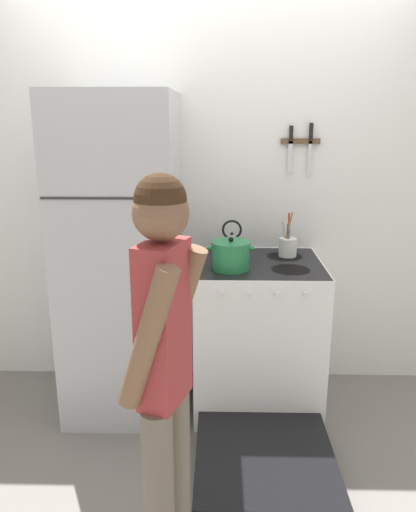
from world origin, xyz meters
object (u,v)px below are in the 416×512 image
stove_range (257,337)px  person (165,367)px  tea_kettle (232,245)px  dutch_oven_pot (231,255)px  refrigerator (122,258)px  utensil_jar (288,246)px

stove_range → person: bearing=-109.3°
tea_kettle → person: 1.41m
dutch_oven_pot → person: 1.14m
refrigerator → dutch_oven_pot: size_ratio=7.12×
refrigerator → tea_kettle: (0.65, 0.15, 0.05)m
stove_range → dutch_oven_pot: size_ratio=5.38×
tea_kettle → person: size_ratio=0.14×
dutch_oven_pot → tea_kettle: tea_kettle is taller
stove_range → tea_kettle: 0.58m
dutch_oven_pot → utensil_jar: (0.35, 0.28, -0.02)m
tea_kettle → utensil_jar: bearing=1.3°
dutch_oven_pot → utensil_jar: utensil_jar is taller
refrigerator → utensil_jar: refrigerator is taller
stove_range → person: size_ratio=0.90×
tea_kettle → utensil_jar: size_ratio=0.83×
stove_range → utensil_jar: bearing=44.4°
utensil_jar → dutch_oven_pot: bearing=-141.6°
person → refrigerator: bearing=36.0°
dutch_oven_pot → refrigerator: bearing=168.9°
person → dutch_oven_pot: bearing=5.8°
refrigerator → dutch_oven_pot: 0.65m
utensil_jar → person: (-0.61, -1.39, -0.08)m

